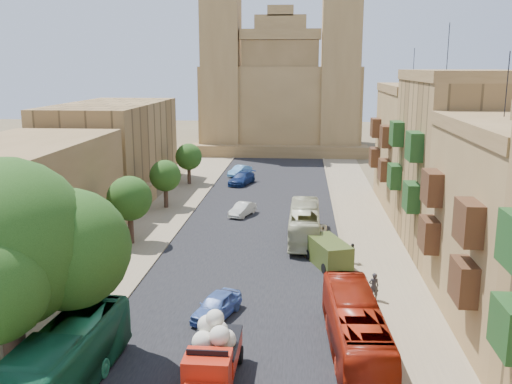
% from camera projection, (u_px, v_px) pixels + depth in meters
% --- Properties ---
extents(road_surface, '(14.00, 140.00, 0.01)m').
position_uv_depth(road_surface, '(260.00, 226.00, 51.40)').
color(road_surface, black).
rests_on(road_surface, ground).
extents(sidewalk_east, '(5.00, 140.00, 0.01)m').
position_uv_depth(sidewalk_east, '(366.00, 228.00, 50.64)').
color(sidewalk_east, '#806F53').
rests_on(sidewalk_east, ground).
extents(sidewalk_west, '(5.00, 140.00, 0.01)m').
position_uv_depth(sidewalk_west, '(156.00, 223.00, 52.16)').
color(sidewalk_west, '#806F53').
rests_on(sidewalk_west, ground).
extents(kerb_east, '(0.25, 140.00, 0.12)m').
position_uv_depth(kerb_east, '(338.00, 227.00, 50.83)').
color(kerb_east, '#806F53').
rests_on(kerb_east, ground).
extents(kerb_west, '(0.25, 140.00, 0.12)m').
position_uv_depth(kerb_west, '(183.00, 223.00, 51.95)').
color(kerb_west, '#806F53').
rests_on(kerb_west, ground).
extents(townhouse_c, '(9.00, 14.00, 17.40)m').
position_uv_depth(townhouse_c, '(462.00, 162.00, 43.77)').
color(townhouse_c, olive).
rests_on(townhouse_c, ground).
extents(townhouse_d, '(9.00, 14.00, 15.90)m').
position_uv_depth(townhouse_d, '(424.00, 146.00, 57.55)').
color(townhouse_d, olive).
rests_on(townhouse_d, ground).
extents(west_wall, '(1.00, 40.00, 1.80)m').
position_uv_depth(west_wall, '(83.00, 247.00, 42.47)').
color(west_wall, olive).
rests_on(west_wall, ground).
extents(west_building_mid, '(10.00, 22.00, 10.00)m').
position_uv_depth(west_building_mid, '(113.00, 147.00, 65.38)').
color(west_building_mid, olive).
rests_on(west_building_mid, ground).
extents(church, '(28.00, 22.50, 36.30)m').
position_uv_depth(church, '(281.00, 94.00, 96.65)').
color(church, olive).
rests_on(church, ground).
extents(ficus_tree, '(10.23, 9.41, 10.23)m').
position_uv_depth(ficus_tree, '(7.00, 249.00, 25.55)').
color(ficus_tree, '#39261C').
rests_on(ficus_tree, ground).
extents(street_tree_a, '(3.22, 3.22, 4.96)m').
position_uv_depth(street_tree_a, '(70.00, 251.00, 33.97)').
color(street_tree_a, '#39261C').
rests_on(street_tree_a, ground).
extents(street_tree_b, '(3.61, 3.61, 5.55)m').
position_uv_depth(street_tree_b, '(130.00, 199.00, 45.56)').
color(street_tree_b, '#39261C').
rests_on(street_tree_b, ground).
extents(street_tree_c, '(3.18, 3.18, 4.89)m').
position_uv_depth(street_tree_c, '(165.00, 176.00, 57.33)').
color(street_tree_c, '#39261C').
rests_on(street_tree_c, ground).
extents(street_tree_d, '(3.23, 3.23, 4.96)m').
position_uv_depth(street_tree_d, '(189.00, 157.00, 69.00)').
color(street_tree_d, '#39261C').
rests_on(street_tree_d, ground).
extents(red_truck, '(2.27, 5.64, 3.27)m').
position_uv_depth(red_truck, '(212.00, 356.00, 25.41)').
color(red_truck, '#B11F0D').
rests_on(red_truck, ground).
extents(olive_pickup, '(3.42, 4.93, 1.87)m').
position_uv_depth(olive_pickup, '(328.00, 253.00, 41.01)').
color(olive_pickup, '#3B481B').
rests_on(olive_pickup, ground).
extents(bus_green_north, '(3.20, 11.06, 3.04)m').
position_uv_depth(bus_green_north, '(57.00, 369.00, 24.14)').
color(bus_green_north, '#175A37').
rests_on(bus_green_north, ground).
extents(bus_red_east, '(2.90, 10.26, 2.83)m').
position_uv_depth(bus_red_east, '(355.00, 328.00, 28.20)').
color(bus_red_east, maroon).
rests_on(bus_red_east, ground).
extents(bus_cream_east, '(2.48, 10.13, 2.81)m').
position_uv_depth(bus_cream_east, '(304.00, 223.00, 47.03)').
color(bus_cream_east, '#B9B790').
rests_on(bus_cream_east, ground).
extents(car_blue_a, '(2.86, 4.42, 1.40)m').
position_uv_depth(car_blue_a, '(217.00, 306.00, 32.55)').
color(car_blue_a, '#496AB3').
rests_on(car_blue_a, ground).
extents(car_white_a, '(2.51, 3.98, 1.24)m').
position_uv_depth(car_white_a, '(243.00, 209.00, 54.74)').
color(car_white_a, beige).
rests_on(car_white_a, ground).
extents(car_cream, '(2.03, 3.98, 1.08)m').
position_uv_depth(car_cream, '(316.00, 230.00, 48.10)').
color(car_cream, '#FFF4C7').
rests_on(car_cream, ground).
extents(car_dkblue, '(3.35, 5.32, 1.44)m').
position_uv_depth(car_dkblue, '(242.00, 179.00, 69.22)').
color(car_dkblue, navy).
rests_on(car_dkblue, ground).
extents(car_white_b, '(1.93, 4.03, 1.33)m').
position_uv_depth(car_white_b, '(307.00, 206.00, 55.89)').
color(car_white_b, white).
rests_on(car_white_b, ground).
extents(car_blue_b, '(3.02, 4.33, 1.35)m').
position_uv_depth(car_blue_b, '(240.00, 171.00, 74.53)').
color(car_blue_b, '#4D90CC').
rests_on(car_blue_b, ground).
extents(pedestrian_a, '(0.68, 0.49, 1.75)m').
position_uv_depth(pedestrian_a, '(374.00, 287.00, 34.91)').
color(pedestrian_a, '#272528').
rests_on(pedestrian_a, ground).
extents(pedestrian_c, '(0.62, 0.96, 1.52)m').
position_uv_depth(pedestrian_c, '(352.00, 253.00, 41.47)').
color(pedestrian_c, '#363638').
rests_on(pedestrian_c, ground).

